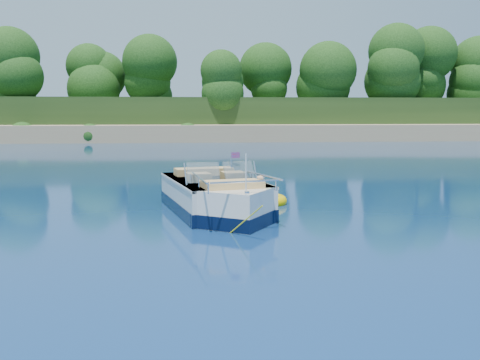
% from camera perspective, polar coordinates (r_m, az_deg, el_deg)
% --- Properties ---
extents(ground, '(160.00, 160.00, 0.00)m').
position_cam_1_polar(ground, '(12.51, -8.18, -4.98)').
color(ground, '#0A2649').
rests_on(ground, ground).
extents(shoreline, '(170.00, 59.00, 6.00)m').
position_cam_1_polar(shoreline, '(76.01, -6.13, 5.97)').
color(shoreline, tan).
rests_on(shoreline, ground).
extents(treeline, '(150.00, 7.12, 8.19)m').
position_cam_1_polar(treeline, '(53.31, -6.33, 10.35)').
color(treeline, black).
rests_on(treeline, ground).
extents(motorboat, '(2.93, 5.87, 1.98)m').
position_cam_1_polar(motorboat, '(13.87, -2.39, -2.08)').
color(motorboat, silver).
rests_on(motorboat, ground).
extents(tow_tube, '(1.28, 1.28, 0.33)m').
position_cam_1_polar(tow_tube, '(15.50, 2.72, -2.22)').
color(tow_tube, '#EBBF00').
rests_on(tow_tube, ground).
extents(boy, '(0.35, 0.72, 1.39)m').
position_cam_1_polar(boy, '(15.49, 2.22, -2.54)').
color(boy, '#E0A475').
rests_on(boy, ground).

